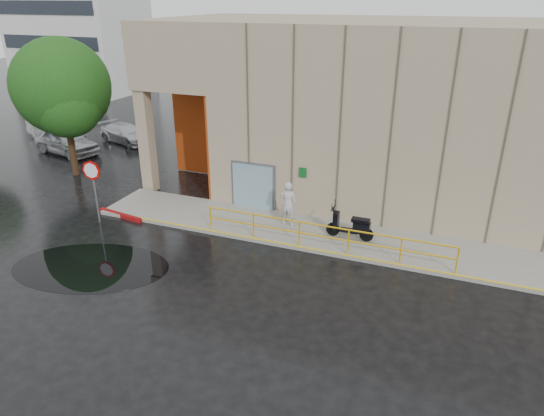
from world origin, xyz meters
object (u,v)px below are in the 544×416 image
Objects in this scene: person at (288,204)px; car_a at (66,141)px; car_b at (55,128)px; red_curb at (120,215)px; car_c at (126,133)px; scooter at (351,219)px; tree_near at (63,91)px; stop_sign at (93,179)px.

car_a is at bearing -21.02° from person.
red_curb is at bearing -109.79° from car_b.
scooter is at bearing -99.05° from car_c.
red_curb is at bearing 8.72° from person.
car_b is 1.14× the size of car_c.
car_b is at bearing -24.50° from person.
car_c is at bearing -15.46° from car_a.
scooter is 0.40× the size of car_b.
scooter reaches higher than car_b.
car_c is (1.85, 3.39, -0.18)m from car_a.
red_curb is 12.31m from car_c.
person is 0.40× the size of car_b.
scooter is at bearing -8.32° from tree_near.
tree_near is (-15.61, 2.28, 3.56)m from scooter.
car_a is at bearing -110.01° from car_b.
car_b reaches higher than red_curb.
car_a is 3.70m from car_b.
scooter is at bearing 7.74° from red_curb.
red_curb is (-9.99, -1.36, -0.90)m from scooter.
person is at bearing -8.90° from tree_near.
stop_sign is 0.66× the size of car_c.
stop_sign is at bearing -118.12° from car_a.
person is 0.46× the size of car_c.
person is at bearing 175.14° from scooter.
car_a is (-16.24, 5.03, -0.32)m from person.
red_curb is 8.04m from tree_near.
person is 0.69× the size of stop_sign.
tree_near is at bearing 155.19° from stop_sign.
person is 20.53m from car_b.
scooter is 0.45× the size of car_c.
car_c is 0.58× the size of tree_near.
scooter is 23.16m from car_b.
car_a reaches higher than car_b.
car_a is at bearing 154.76° from stop_sign.
car_a is 5.86m from tree_near.
car_b is (-11.42, 9.66, -1.23)m from stop_sign.
car_a is at bearing 143.42° from red_curb.
car_b is at bearing 66.33° from car_a.
tree_near is (1.49, -6.40, 3.94)m from car_c.
person is 1.01× the size of scooter.
person is at bearing 33.29° from stop_sign.
person reaches higher than red_curb.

